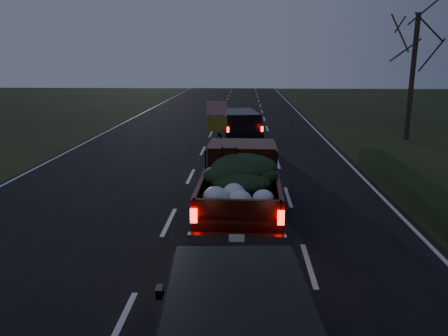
# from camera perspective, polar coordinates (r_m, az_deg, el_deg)

# --- Properties ---
(ground) EXTENTS (120.00, 120.00, 0.00)m
(ground) POSITION_cam_1_polar(r_m,az_deg,el_deg) (12.59, -7.20, -7.07)
(ground) COLOR black
(ground) RESTS_ON ground
(road_asphalt) EXTENTS (14.00, 120.00, 0.02)m
(road_asphalt) POSITION_cam_1_polar(r_m,az_deg,el_deg) (12.59, -7.20, -7.03)
(road_asphalt) COLOR black
(road_asphalt) RESTS_ON ground
(hedge_row) EXTENTS (1.00, 10.00, 0.60)m
(hedge_row) POSITION_cam_1_polar(r_m,az_deg,el_deg) (16.18, 23.21, -2.23)
(hedge_row) COLOR black
(hedge_row) RESTS_ON ground
(bare_tree_far) EXTENTS (3.60, 3.60, 7.00)m
(bare_tree_far) POSITION_cam_1_polar(r_m,az_deg,el_deg) (27.24, 23.71, 14.37)
(bare_tree_far) COLOR black
(bare_tree_far) RESTS_ON ground
(pickup_truck) EXTENTS (2.28, 5.75, 3.00)m
(pickup_truck) POSITION_cam_1_polar(r_m,az_deg,el_deg) (12.76, 2.21, -1.39)
(pickup_truck) COLOR #3C0D08
(pickup_truck) RESTS_ON ground
(lead_suv) EXTENTS (2.74, 5.04, 1.37)m
(lead_suv) POSITION_cam_1_polar(r_m,az_deg,el_deg) (24.88, 1.93, 5.96)
(lead_suv) COLOR black
(lead_suv) RESTS_ON ground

